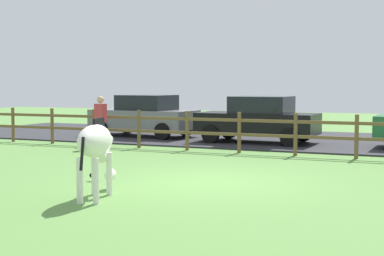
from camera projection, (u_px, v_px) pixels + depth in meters
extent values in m
plane|color=#5B8C42|center=(209.00, 182.00, 11.70)|extent=(60.00, 60.00, 0.00)
cube|color=#2D2D33|center=(304.00, 140.00, 20.23)|extent=(28.00, 7.40, 0.05)
cylinder|color=brown|center=(13.00, 125.00, 19.88)|extent=(0.11, 0.11, 1.20)
cylinder|color=brown|center=(52.00, 126.00, 19.23)|extent=(0.11, 0.11, 1.20)
cylinder|color=brown|center=(94.00, 127.00, 18.58)|extent=(0.11, 0.11, 1.20)
cylinder|color=brown|center=(139.00, 129.00, 17.93)|extent=(0.11, 0.11, 1.20)
cylinder|color=brown|center=(187.00, 131.00, 17.28)|extent=(0.11, 0.11, 1.20)
cylinder|color=brown|center=(239.00, 133.00, 16.63)|extent=(0.11, 0.11, 1.20)
cylinder|color=brown|center=(295.00, 134.00, 15.98)|extent=(0.11, 0.11, 1.20)
cylinder|color=brown|center=(357.00, 137.00, 15.33)|extent=(0.11, 0.11, 1.20)
cube|color=brown|center=(267.00, 136.00, 16.31)|extent=(21.66, 0.06, 0.09)
cube|color=brown|center=(267.00, 121.00, 16.28)|extent=(21.66, 0.06, 0.09)
ellipsoid|color=white|center=(95.00, 141.00, 9.87)|extent=(0.79, 1.32, 0.56)
cylinder|color=white|center=(94.00, 173.00, 10.33)|extent=(0.11, 0.11, 0.78)
cylinder|color=white|center=(109.00, 174.00, 10.30)|extent=(0.11, 0.11, 0.78)
cylinder|color=white|center=(80.00, 181.00, 9.54)|extent=(0.11, 0.11, 0.78)
cylinder|color=white|center=(96.00, 181.00, 9.51)|extent=(0.11, 0.11, 0.78)
cylinder|color=white|center=(104.00, 148.00, 10.41)|extent=(0.39, 0.63, 0.51)
ellipsoid|color=white|center=(110.00, 175.00, 10.86)|extent=(0.31, 0.48, 0.24)
cube|color=black|center=(99.00, 121.00, 10.09)|extent=(0.19, 0.55, 0.12)
cylinder|color=black|center=(82.00, 154.00, 9.22)|extent=(0.10, 0.20, 0.54)
cylinder|color=black|center=(94.00, 180.00, 11.80)|extent=(0.01, 0.01, 0.06)
cylinder|color=black|center=(93.00, 180.00, 11.76)|extent=(0.01, 0.01, 0.06)
ellipsoid|color=black|center=(93.00, 175.00, 11.78)|extent=(0.18, 0.10, 0.12)
sphere|color=black|center=(97.00, 173.00, 11.74)|extent=(0.07, 0.07, 0.07)
cube|color=slate|center=(144.00, 119.00, 21.41)|extent=(4.14, 2.06, 0.70)
cube|color=black|center=(147.00, 102.00, 21.29)|extent=(2.03, 1.73, 0.56)
cylinder|color=black|center=(101.00, 129.00, 21.32)|extent=(0.61, 0.23, 0.60)
cylinder|color=black|center=(127.00, 126.00, 22.82)|extent=(0.61, 0.23, 0.60)
cylinder|color=black|center=(163.00, 131.00, 20.05)|extent=(0.61, 0.23, 0.60)
cylinder|color=black|center=(186.00, 128.00, 21.54)|extent=(0.61, 0.23, 0.60)
cube|color=black|center=(257.00, 123.00, 19.12)|extent=(4.05, 1.83, 0.70)
cube|color=black|center=(262.00, 105.00, 19.01)|extent=(1.95, 1.63, 0.56)
cylinder|color=black|center=(211.00, 134.00, 18.95)|extent=(0.61, 0.20, 0.60)
cylinder|color=black|center=(229.00, 130.00, 20.49)|extent=(0.61, 0.20, 0.60)
cylinder|color=black|center=(290.00, 137.00, 17.81)|extent=(0.61, 0.20, 0.60)
cylinder|color=black|center=(303.00, 133.00, 19.35)|extent=(0.61, 0.20, 0.60)
cylinder|color=#232847|center=(99.00, 135.00, 18.01)|extent=(0.14, 0.14, 0.82)
cylinder|color=#232847|center=(103.00, 135.00, 17.90)|extent=(0.14, 0.14, 0.82)
cube|color=#B7333D|center=(101.00, 113.00, 17.90)|extent=(0.41, 0.31, 0.58)
sphere|color=tan|center=(100.00, 100.00, 17.87)|extent=(0.22, 0.22, 0.22)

